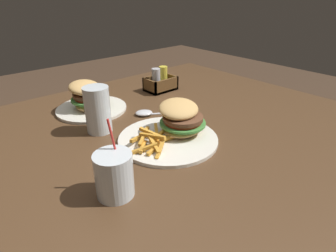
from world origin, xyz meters
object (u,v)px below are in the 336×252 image
at_px(beer_glass, 98,111).
at_px(spoon, 146,113).
at_px(juice_glass, 114,176).
at_px(condiment_caddy, 160,82).
at_px(meal_plate_far, 89,99).
at_px(meal_plate_near, 175,127).

xyz_separation_m(beer_glass, spoon, (0.18, 0.00, -0.06)).
bearing_deg(juice_glass, condiment_caddy, 42.00).
relative_size(juice_glass, condiment_caddy, 1.32).
bearing_deg(meal_plate_far, juice_glass, -111.22).
bearing_deg(beer_glass, spoon, 0.45).
relative_size(meal_plate_far, condiment_caddy, 1.96).
xyz_separation_m(beer_glass, meal_plate_far, (0.06, 0.17, -0.03)).
height_order(juice_glass, condiment_caddy, juice_glass).
xyz_separation_m(beer_glass, juice_glass, (-0.12, -0.29, -0.02)).
bearing_deg(meal_plate_near, condiment_caddy, 55.98).
distance_m(beer_glass, condiment_caddy, 0.43).
bearing_deg(beer_glass, meal_plate_far, 71.79).
xyz_separation_m(meal_plate_near, beer_glass, (-0.15, 0.19, 0.03)).
relative_size(meal_plate_near, juice_glass, 1.73).
bearing_deg(condiment_caddy, juice_glass, -138.00).
bearing_deg(meal_plate_near, meal_plate_far, 104.53).
xyz_separation_m(meal_plate_near, condiment_caddy, (0.24, 0.36, -0.00)).
height_order(meal_plate_near, condiment_caddy, meal_plate_near).
distance_m(beer_glass, meal_plate_far, 0.18).
relative_size(beer_glass, condiment_caddy, 1.12).
height_order(spoon, condiment_caddy, condiment_caddy).
distance_m(beer_glass, spoon, 0.19).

